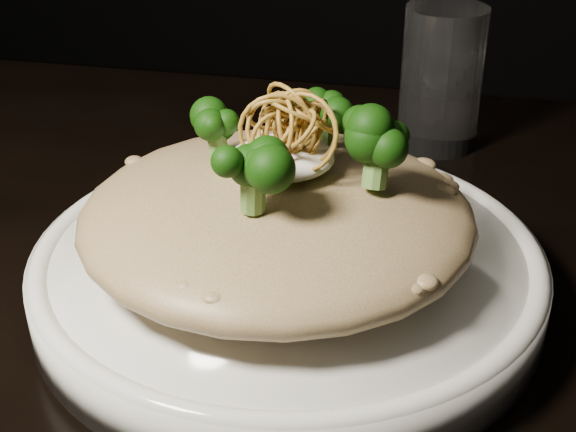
{
  "coord_description": "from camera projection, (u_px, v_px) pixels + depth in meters",
  "views": [
    {
      "loc": [
        0.12,
        -0.39,
        1.04
      ],
      "look_at": [
        0.03,
        0.02,
        0.81
      ],
      "focal_mm": 50.0,
      "sensor_mm": 36.0,
      "label": 1
    }
  ],
  "objects": [
    {
      "name": "cheese",
      "position": [
        282.0,
        157.0,
        0.46
      ],
      "size": [
        0.06,
        0.06,
        0.02
      ],
      "primitive_type": "ellipsoid",
      "color": "white",
      "rests_on": "risotto"
    },
    {
      "name": "drinking_glass",
      "position": [
        441.0,
        78.0,
        0.68
      ],
      "size": [
        0.08,
        0.08,
        0.12
      ],
      "primitive_type": "cylinder",
      "rotation": [
        0.0,
        0.0,
        0.16
      ],
      "color": "white",
      "rests_on": "table"
    },
    {
      "name": "broccoli",
      "position": [
        289.0,
        133.0,
        0.45
      ],
      "size": [
        0.14,
        0.14,
        0.05
      ],
      "primitive_type": null,
      "color": "black",
      "rests_on": "risotto"
    },
    {
      "name": "shallots",
      "position": [
        291.0,
        115.0,
        0.45
      ],
      "size": [
        0.06,
        0.06,
        0.04
      ],
      "primitive_type": null,
      "color": "brown",
      "rests_on": "cheese"
    },
    {
      "name": "plate",
      "position": [
        288.0,
        271.0,
        0.5
      ],
      "size": [
        0.31,
        0.31,
        0.03
      ],
      "primitive_type": "cylinder",
      "color": "white",
      "rests_on": "table"
    },
    {
      "name": "risotto",
      "position": [
        277.0,
        215.0,
        0.47
      ],
      "size": [
        0.23,
        0.23,
        0.05
      ],
      "primitive_type": "ellipsoid",
      "color": "brown",
      "rests_on": "plate"
    },
    {
      "name": "table",
      "position": [
        239.0,
        402.0,
        0.54
      ],
      "size": [
        1.1,
        0.8,
        0.75
      ],
      "color": "black",
      "rests_on": "ground"
    }
  ]
}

